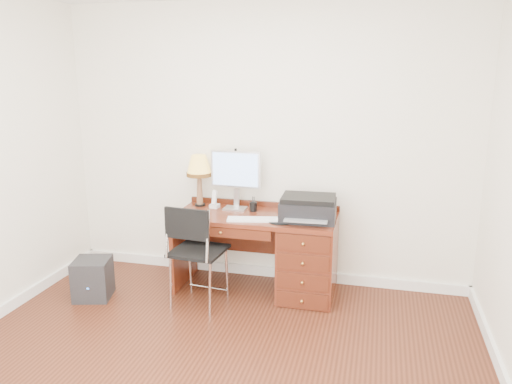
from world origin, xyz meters
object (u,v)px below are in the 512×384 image
(monitor, at_px, (236,173))
(phone, at_px, (215,203))
(chair, at_px, (195,246))
(equipment_box, at_px, (93,279))
(desk, at_px, (289,252))
(printer, at_px, (308,208))
(leg_lamp, at_px, (199,169))

(monitor, xyz_separation_m, phone, (-0.21, -0.03, -0.31))
(phone, bearing_deg, chair, -79.51)
(monitor, bearing_deg, equipment_box, -146.95)
(desk, bearing_deg, printer, -11.55)
(desk, xyz_separation_m, monitor, (-0.56, 0.16, 0.69))
(desk, height_order, chair, chair)
(leg_lamp, distance_m, phone, 0.36)
(phone, distance_m, chair, 0.65)
(phone, relative_size, chair, 0.18)
(desk, xyz_separation_m, printer, (0.17, -0.04, 0.44))
(phone, bearing_deg, equipment_box, -137.30)
(printer, xyz_separation_m, leg_lamp, (-1.11, 0.21, 0.26))
(monitor, bearing_deg, leg_lamp, -179.68)
(desk, relative_size, leg_lamp, 2.96)
(chair, bearing_deg, printer, 30.58)
(desk, xyz_separation_m, leg_lamp, (-0.94, 0.17, 0.71))
(desk, distance_m, phone, 0.87)
(chair, bearing_deg, leg_lamp, 111.47)
(leg_lamp, relative_size, phone, 2.93)
(monitor, distance_m, printer, 0.80)
(printer, bearing_deg, monitor, 162.46)
(printer, relative_size, equipment_box, 1.37)
(desk, height_order, equipment_box, desk)
(chair, height_order, equipment_box, chair)
(monitor, distance_m, chair, 0.85)
(chair, bearing_deg, monitor, 78.80)
(desk, distance_m, leg_lamp, 1.19)
(desk, bearing_deg, leg_lamp, 169.58)
(monitor, relative_size, chair, 0.60)
(monitor, height_order, chair, monitor)
(printer, xyz_separation_m, chair, (-0.92, -0.44, -0.28))
(leg_lamp, height_order, chair, leg_lamp)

